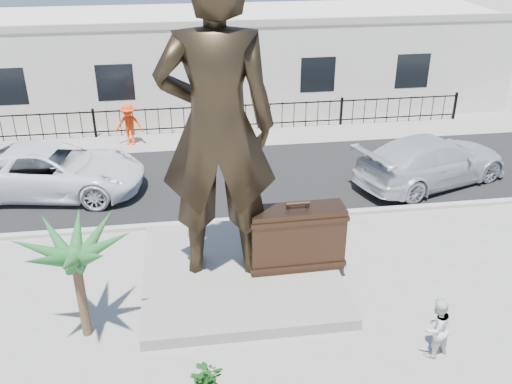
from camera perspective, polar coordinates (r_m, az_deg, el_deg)
ground at (r=14.59m, az=1.15°, el=-11.65°), size 100.00×100.00×0.00m
street at (r=21.38m, az=-2.31°, el=1.66°), size 40.00×7.00×0.01m
curb at (r=18.26m, az=-1.13°, el=-2.79°), size 40.00×0.25×0.12m
far_sidewalk at (r=25.04m, az=-3.30°, el=5.51°), size 40.00×2.50×0.02m
plinth at (r=15.64m, az=-1.57°, el=-8.00°), size 5.20×5.20×0.30m
fence at (r=25.59m, az=-3.50°, el=7.38°), size 22.00×0.10×1.20m
building at (r=29.16m, az=-4.34°, el=13.05°), size 28.00×7.00×4.40m
statue at (r=13.81m, az=-3.96°, el=6.42°), size 3.07×2.18×7.95m
suitcase at (r=15.19m, az=4.07°, el=-4.57°), size 2.51×0.84×1.76m
tourist at (r=13.49m, az=17.55°, el=-12.81°), size 0.87×0.78×1.48m
car_white at (r=20.93m, az=-19.66°, el=2.09°), size 6.63×3.86×1.73m
car_silver at (r=21.45m, az=17.21°, el=3.05°), size 6.40×4.25×1.72m
worker at (r=24.46m, az=-12.58°, el=6.60°), size 1.21×0.78×1.76m
palm_tree at (r=14.45m, az=-16.47°, el=-13.40°), size 1.80×1.80×3.20m
shrub at (r=11.82m, az=-4.97°, el=-17.92°), size 0.69×0.61×0.73m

